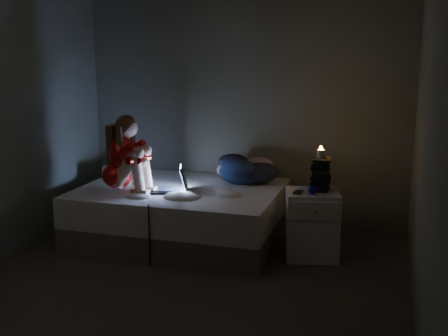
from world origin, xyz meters
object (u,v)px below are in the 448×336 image
at_px(laptop, 167,178).
at_px(nightstand, 312,224).
at_px(bed, 181,214).
at_px(candle, 321,155).
at_px(phone, 297,191).
at_px(woman, 117,153).

relative_size(laptop, nightstand, 0.60).
bearing_deg(bed, candle, -1.65).
bearing_deg(laptop, phone, -19.37).
xyz_separation_m(woman, laptop, (0.49, 0.10, -0.25)).
xyz_separation_m(bed, phone, (1.21, -0.17, 0.37)).
height_order(laptop, candle, candle).
distance_m(woman, laptop, 0.55).
bearing_deg(nightstand, laptop, 169.67).
bearing_deg(candle, nightstand, -124.90).
bearing_deg(woman, laptop, 16.91).
bearing_deg(nightstand, bed, 161.69).
bearing_deg(nightstand, candle, 41.69).
bearing_deg(laptop, candle, -14.36).
bearing_deg(phone, bed, -170.41).
distance_m(bed, candle, 1.56).
relative_size(bed, laptop, 5.24).
bearing_deg(nightstand, woman, 171.78).
height_order(bed, nightstand, nightstand).
distance_m(laptop, phone, 1.27).
bearing_deg(bed, laptop, -108.24).
bearing_deg(laptop, bed, 51.50).
bearing_deg(woman, nightstand, 10.87).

